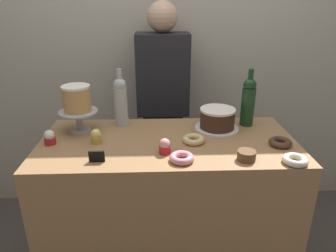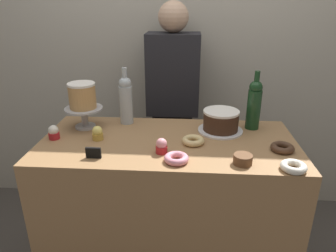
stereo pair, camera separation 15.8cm
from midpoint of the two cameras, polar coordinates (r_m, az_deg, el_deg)
back_wall at (r=2.37m, az=3.50°, el=14.74°), size 6.00×0.05×2.60m
display_counter at (r=1.86m, az=2.53°, el=-15.83°), size 1.32×0.63×0.93m
cake_stand_pedestal at (r=1.78m, az=-12.64°, el=2.09°), size 0.21×0.21×0.12m
white_layer_cake at (r=1.75m, az=-12.93°, el=5.40°), size 0.15×0.15×0.14m
silver_serving_platter at (r=1.76m, az=12.07°, el=-0.82°), size 0.24×0.24×0.01m
chocolate_round_cake at (r=1.73m, az=12.22°, el=1.00°), size 0.19×0.19×0.11m
wine_bottle_green at (r=1.80m, az=17.93°, el=3.85°), size 0.08×0.08×0.33m
wine_bottle_clear at (r=1.80m, az=-5.22°, el=4.85°), size 0.08×0.08×0.33m
cupcake_strawberry at (r=1.47m, az=1.89°, el=-3.77°), size 0.06×0.06×0.07m
cupcake_vanilla at (r=1.69m, az=-17.68°, el=-1.20°), size 0.06×0.06×0.07m
cupcake_lemon at (r=1.63m, az=-10.08°, el=-1.38°), size 0.06×0.06×0.07m
donut_sugar at (r=1.47m, az=24.88°, el=-6.85°), size 0.11×0.11×0.03m
donut_pink at (r=1.40m, az=4.78°, el=-6.00°), size 0.11×0.11×0.03m
donut_glazed at (r=1.58m, az=7.47°, el=-2.73°), size 0.11×0.11×0.03m
donut_chocolate at (r=1.62m, az=22.82°, el=-3.74°), size 0.11×0.11×0.03m
cookie_stack at (r=1.44m, az=16.61°, el=-5.93°), size 0.08×0.08×0.04m
price_sign_chalkboard at (r=1.45m, az=-10.46°, el=-4.92°), size 0.07×0.01×0.05m
barista_figure at (r=2.26m, az=2.89°, el=2.30°), size 0.36×0.22×1.60m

